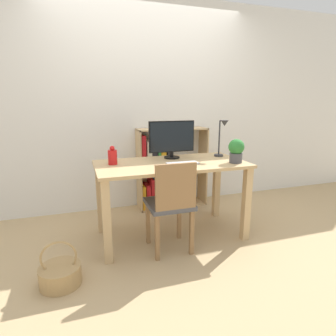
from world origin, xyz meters
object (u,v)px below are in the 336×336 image
Objects in this scene: potted_plant at (236,150)px; bookshelf at (160,169)px; basket at (60,274)px; keyboard at (183,163)px; chair at (171,203)px; vase at (113,156)px; monitor at (172,138)px; desk_lamp at (222,135)px.

potted_plant is 0.23× the size of bookshelf.
keyboard is at bearing 19.30° from basket.
chair is 1.06m from basket.
potted_plant is at bearing -10.32° from keyboard.
potted_plant reaches higher than vase.
monitor is 2.11× the size of potted_plant.
basket is (-0.96, -0.19, -0.40)m from chair.
monitor is 0.38m from keyboard.
chair is at bearing -109.43° from monitor.
monitor reaches higher than chair.
desk_lamp is at bearing 20.56° from keyboard.
basket is at bearing -160.30° from desk_lamp.
keyboard is 1.69× the size of vase.
desk_lamp is at bearing 26.90° from chair.
vase is 1.10m from basket.
vase is 1.04m from bookshelf.
keyboard is 0.35× the size of chair.
bookshelf is (0.05, 0.60, -0.48)m from monitor.
vase is 1.17m from desk_lamp.
bookshelf is 2.85× the size of basket.
bookshelf is (0.68, 0.71, -0.35)m from vase.
desk_lamp is at bearing 19.70° from basket.
monitor is 0.54m from desk_lamp.
potted_plant is at bearing -64.63° from bookshelf.
chair is (0.45, -0.42, -0.37)m from vase.
basket is at bearing -132.11° from bookshelf.
chair is 2.40× the size of basket.
monitor is 0.66m from vase.
bookshelf is (-0.48, 1.01, -0.40)m from potted_plant.
vase is (-0.64, -0.11, -0.14)m from monitor.
desk_lamp reaches higher than vase.
desk_lamp is at bearing -12.73° from monitor.
chair is at bearing 11.29° from basket.
basket is (-1.15, -0.40, -0.70)m from keyboard.
chair is at bearing -170.79° from potted_plant.
vase reaches higher than keyboard.
potted_plant reaches higher than keyboard.
potted_plant is 1.88m from basket.
bookshelf is (-0.48, 0.72, -0.51)m from desk_lamp.
potted_plant is at bearing -89.67° from desk_lamp.
bookshelf reaches higher than potted_plant.
vase is 0.45× the size of desk_lamp.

